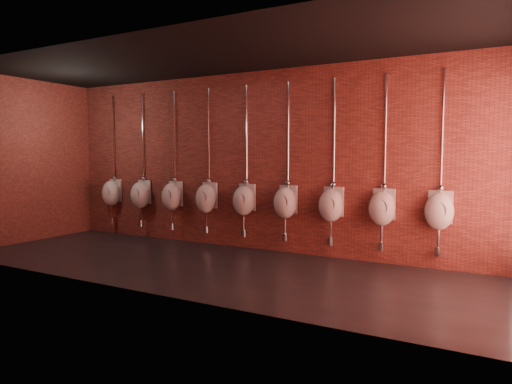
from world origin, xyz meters
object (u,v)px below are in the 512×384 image
urinal_6 (331,204)px  urinal_7 (382,207)px  urinal_4 (244,200)px  urinal_2 (172,196)px  urinal_3 (206,198)px  urinal_5 (285,202)px  urinal_1 (140,194)px  urinal_8 (439,210)px  urinal_0 (111,192)px

urinal_6 → urinal_7: bearing=0.0°
urinal_4 → urinal_2: bearing=180.0°
urinal_3 → urinal_7: size_ratio=1.00×
urinal_5 → urinal_3: bearing=180.0°
urinal_1 → urinal_5: bearing=0.0°
urinal_7 → urinal_6: bearing=180.0°
urinal_4 → urinal_6: 1.65m
urinal_3 → urinal_8: 4.13m
urinal_1 → urinal_8: size_ratio=1.00×
urinal_0 → urinal_1: size_ratio=1.00×
urinal_3 → urinal_7: same height
urinal_8 → urinal_1: bearing=180.0°
urinal_0 → urinal_8: same height
urinal_1 → urinal_2: (0.83, 0.00, 0.00)m
urinal_6 → urinal_8: (1.65, 0.00, 0.00)m
urinal_2 → urinal_4: 1.65m
urinal_5 → urinal_7: bearing=0.0°
urinal_3 → urinal_6: 2.48m
urinal_7 → urinal_8: bearing=0.0°
urinal_1 → urinal_8: bearing=0.0°
urinal_1 → urinal_7: 4.95m
urinal_5 → urinal_7: (1.65, 0.00, 0.00)m
urinal_2 → urinal_6: (3.30, 0.00, 0.00)m
urinal_6 → urinal_8: size_ratio=1.00×
urinal_0 → urinal_7: 5.78m
urinal_4 → urinal_8: size_ratio=1.00×
urinal_3 → urinal_8: size_ratio=1.00×
urinal_6 → urinal_7: 0.83m
urinal_4 → urinal_7: (2.48, 0.00, 0.00)m
urinal_6 → urinal_7: (0.83, 0.00, 0.00)m
urinal_0 → urinal_2: same height
urinal_6 → urinal_1: bearing=180.0°
urinal_1 → urinal_3: 1.65m
urinal_1 → urinal_4: 2.48m
urinal_0 → urinal_3: bearing=0.0°
urinal_4 → urinal_7: size_ratio=1.00×
urinal_0 → urinal_3: size_ratio=1.00×
urinal_5 → urinal_7: size_ratio=1.00×
urinal_4 → urinal_5: size_ratio=1.00×
urinal_1 → urinal_6: (4.13, 0.00, 0.00)m
urinal_2 → urinal_8: bearing=0.0°
urinal_0 → urinal_4: (3.30, 0.00, 0.00)m
urinal_3 → urinal_6: (2.48, 0.00, 0.00)m
urinal_1 → urinal_8: same height
urinal_2 → urinal_4: same height
urinal_4 → urinal_5: (0.83, 0.00, 0.00)m
urinal_1 → urinal_7: same height
urinal_5 → urinal_2: bearing=180.0°
urinal_4 → urinal_5: 0.83m
urinal_3 → urinal_4: bearing=0.0°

